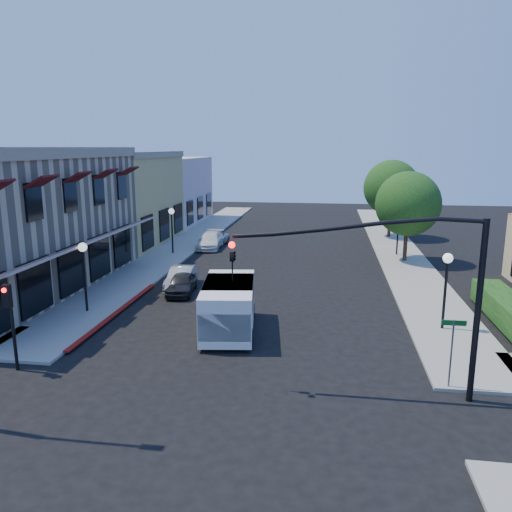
# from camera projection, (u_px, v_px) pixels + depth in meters

# --- Properties ---
(ground) EXTENTS (120.00, 120.00, 0.00)m
(ground) POSITION_uv_depth(u_px,v_px,m) (219.00, 406.00, 15.95)
(ground) COLOR black
(ground) RESTS_ON ground
(sidewalk_left) EXTENTS (3.50, 50.00, 0.12)m
(sidewalk_left) POSITION_uv_depth(u_px,v_px,m) (188.00, 242.00, 43.28)
(sidewalk_left) COLOR gray
(sidewalk_left) RESTS_ON ground
(sidewalk_right) EXTENTS (3.50, 50.00, 0.12)m
(sidewalk_right) POSITION_uv_depth(u_px,v_px,m) (395.00, 248.00, 40.81)
(sidewalk_right) COLOR gray
(sidewalk_right) RESTS_ON ground
(curb_red_strip) EXTENTS (0.25, 10.00, 0.06)m
(curb_red_strip) POSITION_uv_depth(u_px,v_px,m) (118.00, 314.00, 24.66)
(curb_red_strip) COLOR maroon
(curb_red_strip) RESTS_ON ground
(yellow_stucco_building) EXTENTS (10.00, 12.00, 7.60)m
(yellow_stucco_building) POSITION_uv_depth(u_px,v_px,m) (106.00, 199.00, 42.46)
(yellow_stucco_building) COLOR tan
(yellow_stucco_building) RESTS_ON ground
(pink_stucco_building) EXTENTS (10.00, 12.00, 7.00)m
(pink_stucco_building) POSITION_uv_depth(u_px,v_px,m) (155.00, 190.00, 54.13)
(pink_stucco_building) COLOR #D5A6A1
(pink_stucco_building) RESTS_ON ground
(hedge) EXTENTS (1.40, 8.00, 1.10)m
(hedge) POSITION_uv_depth(u_px,v_px,m) (509.00, 326.00, 23.01)
(hedge) COLOR #153F12
(hedge) RESTS_ON ground
(street_tree_a) EXTENTS (4.56, 4.56, 6.48)m
(street_tree_a) POSITION_uv_depth(u_px,v_px,m) (408.00, 204.00, 35.09)
(street_tree_a) COLOR #2F2112
(street_tree_a) RESTS_ON ground
(street_tree_b) EXTENTS (4.94, 4.94, 7.02)m
(street_tree_b) POSITION_uv_depth(u_px,v_px,m) (391.00, 188.00, 44.68)
(street_tree_b) COLOR #2F2112
(street_tree_b) RESTS_ON ground
(signal_mast_arm) EXTENTS (8.01, 0.39, 6.00)m
(signal_mast_arm) POSITION_uv_depth(u_px,v_px,m) (409.00, 277.00, 15.70)
(signal_mast_arm) COLOR black
(signal_mast_arm) RESTS_ON ground
(secondary_signal) EXTENTS (0.28, 0.42, 3.32)m
(secondary_signal) POSITION_uv_depth(u_px,v_px,m) (10.00, 311.00, 17.95)
(secondary_signal) COLOR black
(secondary_signal) RESTS_ON ground
(street_name_sign) EXTENTS (0.80, 0.06, 2.50)m
(street_name_sign) POSITION_uv_depth(u_px,v_px,m) (452.00, 343.00, 16.66)
(street_name_sign) COLOR #595B5E
(street_name_sign) RESTS_ON ground
(lamppost_left_near) EXTENTS (0.44, 0.44, 3.57)m
(lamppost_left_near) POSITION_uv_depth(u_px,v_px,m) (83.00, 260.00, 24.30)
(lamppost_left_near) COLOR black
(lamppost_left_near) RESTS_ON ground
(lamppost_left_far) EXTENTS (0.44, 0.44, 3.57)m
(lamppost_left_far) POSITION_uv_depth(u_px,v_px,m) (172.00, 219.00, 37.84)
(lamppost_left_far) COLOR black
(lamppost_left_far) RESTS_ON ground
(lamppost_right_near) EXTENTS (0.44, 0.44, 3.57)m
(lamppost_right_near) POSITION_uv_depth(u_px,v_px,m) (447.00, 272.00, 21.91)
(lamppost_right_near) COLOR black
(lamppost_right_near) RESTS_ON ground
(lamppost_right_far) EXTENTS (0.44, 0.44, 3.57)m
(lamppost_right_far) POSITION_uv_depth(u_px,v_px,m) (399.00, 220.00, 37.37)
(lamppost_right_far) COLOR black
(lamppost_right_far) RESTS_ON ground
(white_van) EXTENTS (2.81, 5.28, 2.23)m
(white_van) POSITION_uv_depth(u_px,v_px,m) (228.00, 304.00, 22.08)
(white_van) COLOR white
(white_van) RESTS_ON ground
(parked_car_a) EXTENTS (1.72, 3.58, 1.18)m
(parked_car_a) POSITION_uv_depth(u_px,v_px,m) (182.00, 283.00, 28.11)
(parked_car_a) COLOR black
(parked_car_a) RESTS_ON ground
(parked_car_b) EXTENTS (1.59, 3.90, 1.26)m
(parked_car_b) POSITION_uv_depth(u_px,v_px,m) (182.00, 278.00, 29.11)
(parked_car_b) COLOR #A6A7AB
(parked_car_b) RESTS_ON ground
(parked_car_c) EXTENTS (1.94, 4.46, 1.28)m
(parked_car_c) POSITION_uv_depth(u_px,v_px,m) (210.00, 241.00, 40.70)
(parked_car_c) COLOR white
(parked_car_c) RESTS_ON ground
(parked_car_d) EXTENTS (2.23, 3.99, 1.05)m
(parked_car_d) POSITION_uv_depth(u_px,v_px,m) (214.00, 239.00, 41.85)
(parked_car_d) COLOR #A8AAAD
(parked_car_d) RESTS_ON ground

